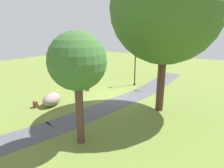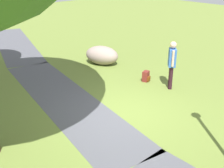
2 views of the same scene
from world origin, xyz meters
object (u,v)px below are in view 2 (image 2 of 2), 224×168
at_px(man_near_boulder, 172,62).
at_px(spare_backpack_on_lawn, 146,76).
at_px(lawn_boulder, 102,55).
at_px(backpack_by_boulder, 99,53).
at_px(frisbee_on_grass, 172,66).

bearing_deg(man_near_boulder, spare_backpack_on_lawn, 10.00).
height_order(lawn_boulder, backpack_by_boulder, lawn_boulder).
height_order(spare_backpack_on_lawn, frisbee_on_grass, spare_backpack_on_lawn).
distance_m(man_near_boulder, spare_backpack_on_lawn, 1.31).
xyz_separation_m(lawn_boulder, man_near_boulder, (-3.68, -0.18, 0.60)).
height_order(lawn_boulder, spare_backpack_on_lawn, lawn_boulder).
relative_size(backpack_by_boulder, frisbee_on_grass, 1.61).
height_order(backpack_by_boulder, spare_backpack_on_lawn, same).
xyz_separation_m(spare_backpack_on_lawn, frisbee_on_grass, (0.41, -2.13, -0.18)).
bearing_deg(spare_backpack_on_lawn, frisbee_on_grass, -79.24).
distance_m(lawn_boulder, backpack_by_boulder, 1.04).
bearing_deg(man_near_boulder, frisbee_on_grass, -53.98).
bearing_deg(lawn_boulder, man_near_boulder, -177.13).
bearing_deg(man_near_boulder, backpack_by_boulder, -4.28).
bearing_deg(lawn_boulder, frisbee_on_grass, -136.64).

